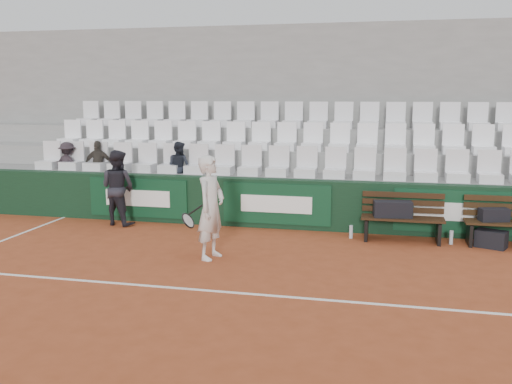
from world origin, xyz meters
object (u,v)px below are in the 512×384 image
sports_bag_left (393,209)px  water_bottle_near (351,232)px  sports_bag_right (494,215)px  spectator_c (179,147)px  tennis_player (211,208)px  bench_right (508,234)px  bench_left (402,229)px  ball_kid (118,188)px  sports_bag_ground (491,239)px  water_bottle_far (451,237)px  spectator_a (67,146)px  spectator_b (98,145)px

sports_bag_left → water_bottle_near: (-0.75, -0.01, -0.47)m
sports_bag_right → spectator_c: spectator_c is taller
water_bottle_near → tennis_player: size_ratio=0.15×
water_bottle_near → bench_right: bearing=0.5°
bench_left → ball_kid: size_ratio=0.96×
sports_bag_left → sports_bag_ground: 1.78m
water_bottle_near → spectator_c: size_ratio=0.22×
bench_left → tennis_player: (-3.12, -1.87, 0.63)m
water_bottle_far → spectator_a: (-8.36, 1.12, 1.41)m
ball_kid → spectator_c: bearing=-121.7°
water_bottle_near → spectator_c: spectator_c is taller
sports_bag_left → ball_kid: 5.58m
spectator_c → bench_left: bearing=-174.2°
ball_kid → spectator_a: spectator_a is taller
spectator_c → tennis_player: bearing=137.8°
spectator_a → sports_bag_left: bearing=-178.7°
water_bottle_near → spectator_b: spectator_b is taller
bench_right → spectator_c: spectator_c is taller
bench_left → sports_bag_right: bearing=1.7°
tennis_player → spectator_c: (-1.65, 2.95, 0.71)m
bench_right → tennis_player: 5.35m
bench_right → sports_bag_right: 0.42m
spectator_b → spectator_c: bearing=165.2°
water_bottle_far → spectator_b: bearing=171.6°
water_bottle_far → sports_bag_right: bearing=6.8°
sports_bag_right → tennis_player: tennis_player is taller
sports_bag_ground → bench_left: bearing=176.0°
sports_bag_left → ball_kid: size_ratio=0.44×
sports_bag_right → spectator_a: size_ratio=0.47×
water_bottle_far → spectator_a: spectator_a is taller
sports_bag_left → sports_bag_right: 1.77m
sports_bag_ground → spectator_b: bearing=171.8°
sports_bag_right → sports_bag_ground: bearing=-106.2°
spectator_b → bench_left: bearing=156.0°
sports_bag_right → spectator_c: bearing=170.8°
sports_bag_left → spectator_b: (-6.53, 1.08, 0.96)m
sports_bag_ground → spectator_b: 8.46m
sports_bag_right → spectator_c: 6.52m
bench_right → sports_bag_ground: bearing=-156.2°
spectator_b → spectator_c: 1.94m
spectator_a → spectator_b: bearing=-170.3°
water_bottle_near → spectator_a: spectator_a is taller
spectator_c → sports_bag_left: bearing=-174.7°
tennis_player → spectator_b: 4.70m
water_bottle_far → ball_kid: ball_kid is taller
bench_left → sports_bag_right: size_ratio=2.99×
bench_left → sports_bag_ground: size_ratio=2.92×
water_bottle_near → ball_kid: ball_kid is taller
sports_bag_ground → water_bottle_far: size_ratio=2.01×
bench_right → ball_kid: ball_kid is taller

